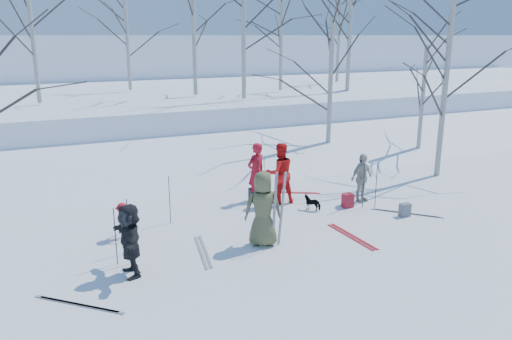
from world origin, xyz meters
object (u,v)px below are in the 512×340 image
skier_cream_east (362,178)px  backpack_grey (405,210)px  backpack_dark (255,194)px  skier_redor_behind (280,173)px  skier_red_north (256,172)px  dog (312,203)px  skier_olive_center (263,209)px  backpack_red (348,201)px  skier_red_seated (123,221)px  skier_grey_west (130,240)px

skier_cream_east → backpack_grey: size_ratio=3.98×
backpack_grey → backpack_dark: size_ratio=0.95×
skier_redor_behind → backpack_dark: size_ratio=4.70×
skier_red_north → dog: (1.14, -1.50, -0.69)m
skier_olive_center → backpack_grey: (4.53, 0.11, -0.74)m
backpack_red → backpack_dark: 2.86m
skier_redor_behind → skier_cream_east: size_ratio=1.24×
skier_olive_center → skier_redor_behind: size_ratio=0.99×
skier_redor_behind → backpack_dark: skier_redor_behind is taller
backpack_dark → backpack_grey: bearing=-42.8°
skier_red_north → skier_cream_east: size_ratio=1.21×
skier_red_north → backpack_grey: 4.52m
skier_cream_east → backpack_red: 0.93m
backpack_grey → dog: bearing=143.6°
backpack_dark → skier_redor_behind: bearing=-38.9°
backpack_red → backpack_grey: size_ratio=1.11×
skier_red_north → skier_red_seated: bearing=-1.9°
skier_red_north → skier_red_seated: size_ratio=1.97×
backpack_dark → skier_red_seated: bearing=-162.9°
backpack_dark → skier_red_north: bearing=-3.8°
skier_olive_center → backpack_grey: skier_olive_center is taller
dog → backpack_grey: size_ratio=1.40×
skier_red_seated → skier_redor_behind: bearing=-75.4°
skier_redor_behind → dog: size_ratio=3.53×
skier_red_seated → backpack_dark: size_ratio=2.32×
skier_red_seated → backpack_red: bearing=-88.6°
dog → skier_olive_center: bearing=-7.9°
backpack_dark → backpack_red: bearing=-37.4°
skier_red_north → skier_redor_behind: 0.75m
skier_red_north → skier_grey_west: 5.67m
skier_redor_behind → dog: bearing=126.6°
backpack_red → backpack_grey: (1.03, -1.32, -0.02)m
skier_grey_west → dog: skier_grey_west is taller
skier_red_north → skier_red_seated: 4.52m
skier_cream_east → skier_red_north: bearing=140.6°
skier_redor_behind → backpack_red: (1.66, -1.24, -0.73)m
skier_cream_east → backpack_dark: size_ratio=3.78×
skier_olive_center → skier_red_seated: skier_olive_center is taller
skier_cream_east → backpack_grey: 1.76m
skier_cream_east → skier_grey_west: size_ratio=0.94×
skier_cream_east → skier_olive_center: bearing=-170.8°
skier_red_north → backpack_dark: (-0.05, 0.00, -0.72)m
dog → skier_cream_east: bearing=139.7°
skier_red_seated → skier_cream_east: 7.23m
skier_red_seated → skier_cream_east: (7.22, -0.12, 0.29)m
backpack_grey → backpack_dark: (-3.30, 3.06, 0.01)m
skier_redor_behind → skier_red_north: bearing=-34.3°
skier_grey_west → backpack_red: 6.98m
skier_olive_center → skier_redor_behind: 3.24m
skier_redor_behind → skier_olive_center: bearing=62.3°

